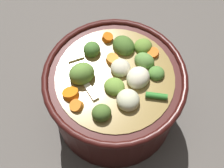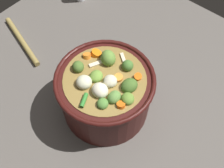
# 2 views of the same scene
# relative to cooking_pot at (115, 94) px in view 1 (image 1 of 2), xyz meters

# --- Properties ---
(ground_plane) EXTENTS (1.10, 1.10, 0.00)m
(ground_plane) POSITION_rel_cooking_pot_xyz_m (0.00, 0.00, -0.08)
(ground_plane) COLOR #514C47
(cooking_pot) EXTENTS (0.25, 0.25, 0.18)m
(cooking_pot) POSITION_rel_cooking_pot_xyz_m (0.00, 0.00, 0.00)
(cooking_pot) COLOR #38110F
(cooking_pot) RESTS_ON ground_plane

